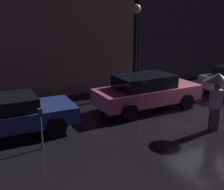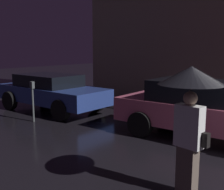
{
  "view_description": "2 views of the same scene",
  "coord_description": "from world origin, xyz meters",
  "px_view_note": "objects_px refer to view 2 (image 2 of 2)",
  "views": [
    {
      "loc": [
        -8.7,
        -7.88,
        3.99
      ],
      "look_at": [
        -4.38,
        0.25,
        1.29
      ],
      "focal_mm": 45.0,
      "sensor_mm": 36.0,
      "label": 1
    },
    {
      "loc": [
        0.35,
        -5.48,
        2.3
      ],
      "look_at": [
        -3.98,
        0.24,
        1.12
      ],
      "focal_mm": 45.0,
      "sensor_mm": 36.0,
      "label": 2
    }
  ],
  "objects_px": {
    "parked_car_blue": "(51,91)",
    "parking_meter": "(33,97)",
    "pedestrian_with_umbrella": "(191,96)",
    "parked_car_pink": "(204,109)"
  },
  "relations": [
    {
      "from": "parked_car_blue",
      "to": "parking_meter",
      "type": "height_order",
      "value": "parked_car_blue"
    },
    {
      "from": "parking_meter",
      "to": "parked_car_blue",
      "type": "bearing_deg",
      "value": 119.56
    },
    {
      "from": "pedestrian_with_umbrella",
      "to": "parking_meter",
      "type": "distance_m",
      "value": 5.93
    },
    {
      "from": "parked_car_blue",
      "to": "parking_meter",
      "type": "bearing_deg",
      "value": -58.36
    },
    {
      "from": "parked_car_blue",
      "to": "parked_car_pink",
      "type": "relative_size",
      "value": 1.0
    },
    {
      "from": "pedestrian_with_umbrella",
      "to": "parking_meter",
      "type": "height_order",
      "value": "pedestrian_with_umbrella"
    },
    {
      "from": "parked_car_blue",
      "to": "parking_meter",
      "type": "relative_size",
      "value": 3.56
    },
    {
      "from": "parked_car_blue",
      "to": "parked_car_pink",
      "type": "xyz_separation_m",
      "value": [
        5.75,
        0.1,
        0.05
      ]
    },
    {
      "from": "parked_car_blue",
      "to": "pedestrian_with_umbrella",
      "type": "distance_m",
      "value": 7.2
    },
    {
      "from": "parking_meter",
      "to": "parked_car_pink",
      "type": "bearing_deg",
      "value": 17.75
    }
  ]
}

